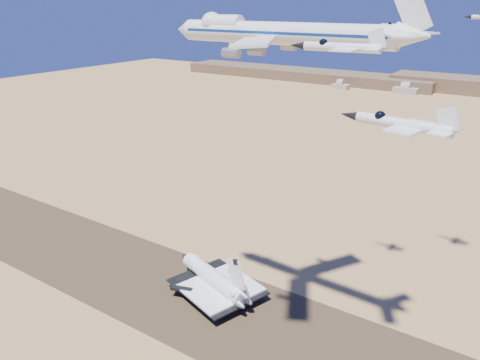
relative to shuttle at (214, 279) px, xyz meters
The scene contains 11 objects.
ground 10.68m from the shuttle, 69.13° to the right, with size 1200.00×1200.00×0.00m, color tan.
runway 10.66m from the shuttle, 69.13° to the right, with size 600.00×50.00×0.06m, color #483524.
hangars 473.94m from the shuttle, 97.37° to the left, with size 200.50×29.50×30.00m.
shuttle is the anchor object (origin of this frame).
carrier_747 98.21m from the shuttle, 17.91° to the right, with size 75.73×58.77×18.89m.
crew_a 11.85m from the shuttle, 27.13° to the right, with size 0.60×0.39×1.63m, color #D6430C.
crew_b 11.18m from the shuttle, 36.56° to the right, with size 0.89×0.52×1.84m, color #D6430C.
crew_c 12.33m from the shuttle, 46.89° to the right, with size 0.96×0.49×1.64m, color #D6430C.
chase_jet_a 128.14m from the shuttle, 39.11° to the right, with size 15.25×8.24×3.80m.
chase_jet_b 139.91m from the shuttle, 41.14° to the right, with size 14.08×7.84×3.52m.
chase_jet_c 111.97m from the shuttle, 34.96° to the left, with size 14.06×7.46×3.50m.
Camera 1 is at (92.20, -116.07, 106.63)m, focal length 35.00 mm.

